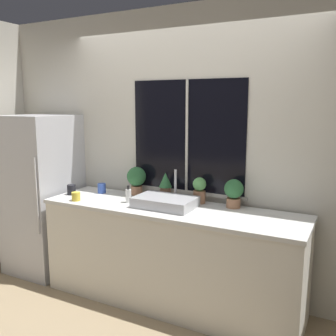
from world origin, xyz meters
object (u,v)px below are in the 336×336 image
object	(u,v)px
soap_bottle	(128,196)
potted_plant_far_right	(234,192)
refrigerator	(42,194)
potted_plant_center_right	(199,190)
potted_plant_center_left	(165,184)
mug_yellow	(76,196)
mug_blue	(102,188)
sink	(165,202)
mug_black	(71,190)
potted_plant_far_left	(136,178)

from	to	relation	value
soap_bottle	potted_plant_far_right	bearing A→B (deg)	17.65
refrigerator	potted_plant_center_right	bearing A→B (deg)	7.52
potted_plant_far_right	potted_plant_center_left	bearing A→B (deg)	180.00
mug_yellow	mug_blue	world-z (taller)	mug_blue
sink	mug_yellow	distance (m)	0.87
soap_bottle	mug_black	size ratio (longest dim) A/B	1.61
sink	mug_yellow	world-z (taller)	sink
potted_plant_center_left	mug_blue	xyz separation A→B (m)	(-0.68, -0.10, -0.09)
potted_plant_center_right	potted_plant_far_right	xyz separation A→B (m)	(0.33, 0.00, 0.02)
sink	mug_black	distance (m)	1.05
mug_yellow	mug_blue	xyz separation A→B (m)	(0.03, 0.36, 0.01)
potted_plant_far_left	potted_plant_center_right	xyz separation A→B (m)	(0.68, 0.00, -0.04)
potted_plant_center_right	mug_black	size ratio (longest dim) A/B	2.40
potted_plant_center_left	potted_plant_center_right	size ratio (longest dim) A/B	1.06
potted_plant_center_left	mug_blue	bearing A→B (deg)	-171.42
mug_yellow	mug_black	bearing A→B (deg)	140.98
mug_blue	potted_plant_center_right	bearing A→B (deg)	5.68
refrigerator	mug_blue	distance (m)	0.72
soap_bottle	mug_yellow	distance (m)	0.51
refrigerator	potted_plant_center_left	xyz separation A→B (m)	(1.39, 0.23, 0.20)
sink	soap_bottle	xyz separation A→B (m)	(-0.37, -0.03, 0.02)
potted_plant_center_left	soap_bottle	bearing A→B (deg)	-128.84
potted_plant_far_left	potted_plant_center_right	distance (m)	0.68
sink	potted_plant_far_right	xyz separation A→B (m)	(0.54, 0.26, 0.10)
potted_plant_far_left	potted_plant_center_right	bearing A→B (deg)	0.00
potted_plant_far_left	mug_blue	bearing A→B (deg)	-163.85
sink	mug_black	size ratio (longest dim) A/B	5.28
potted_plant_far_right	mug_blue	xyz separation A→B (m)	(-1.36, -0.10, -0.09)
potted_plant_far_left	potted_plant_far_right	bearing A→B (deg)	0.00
potted_plant_center_left	mug_blue	size ratio (longest dim) A/B	2.58
potted_plant_far_left	soap_bottle	bearing A→B (deg)	-72.15
potted_plant_far_left	potted_plant_center_right	world-z (taller)	potted_plant_far_left
refrigerator	potted_plant_center_left	size ratio (longest dim) A/B	6.67
potted_plant_far_left	potted_plant_center_left	xyz separation A→B (m)	(0.33, 0.00, -0.03)
sink	potted_plant_far_left	distance (m)	0.54
mug_black	mug_blue	size ratio (longest dim) A/B	1.02
potted_plant_far_right	mug_blue	world-z (taller)	potted_plant_far_right
refrigerator	potted_plant_center_left	bearing A→B (deg)	9.40
mug_black	mug_blue	distance (m)	0.30
soap_bottle	mug_black	world-z (taller)	soap_bottle
potted_plant_center_left	potted_plant_far_right	distance (m)	0.68
potted_plant_far_left	mug_blue	xyz separation A→B (m)	(-0.36, -0.10, -0.12)
potted_plant_far_right	soap_bottle	xyz separation A→B (m)	(-0.91, -0.29, -0.08)
sink	potted_plant_center_right	bearing A→B (deg)	50.06
sink	mug_yellow	size ratio (longest dim) A/B	6.48
potted_plant_center_left	mug_black	distance (m)	0.97
potted_plant_far_right	mug_black	bearing A→B (deg)	-169.45
potted_plant_center_right	potted_plant_far_right	distance (m)	0.33
potted_plant_far_right	mug_yellow	xyz separation A→B (m)	(-1.39, -0.46, -0.10)
sink	mug_blue	xyz separation A→B (m)	(-0.82, 0.16, 0.00)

